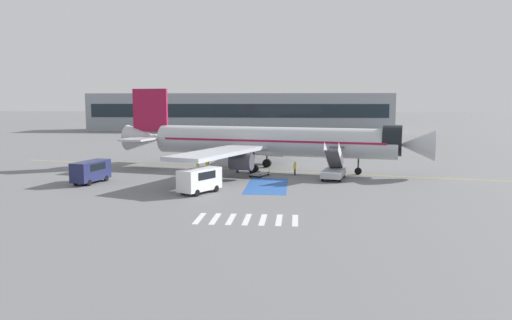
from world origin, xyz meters
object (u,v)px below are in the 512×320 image
(service_van_1, at_px, (91,170))
(ground_crew_2, at_px, (237,164))
(ground_crew_0, at_px, (198,167))
(boarding_stairs_forward, at_px, (334,170))
(terminal_building, at_px, (239,112))
(fuel_tanker, at_px, (236,143))
(baggage_cart, at_px, (259,174))
(service_van_0, at_px, (200,179))
(airliner, at_px, (267,141))
(ground_crew_3, at_px, (295,167))
(ground_crew_1, at_px, (207,164))

(service_van_1, bearing_deg, ground_crew_2, -136.76)
(ground_crew_2, bearing_deg, ground_crew_0, 47.55)
(boarding_stairs_forward, relative_size, terminal_building, 0.06)
(fuel_tanker, relative_size, ground_crew_0, 5.11)
(baggage_cart, height_order, terminal_building, terminal_building)
(fuel_tanker, bearing_deg, service_van_1, 168.12)
(service_van_1, xyz_separation_m, ground_crew_0, (10.34, 6.19, -0.39))
(ground_crew_0, bearing_deg, service_van_0, 158.97)
(airliner, distance_m, ground_crew_2, 4.89)
(baggage_cart, height_order, ground_crew_2, ground_crew_2)
(airliner, height_order, ground_crew_3, airliner)
(baggage_cart, xyz_separation_m, ground_crew_0, (-7.26, -0.14, 0.76))
(ground_crew_1, height_order, ground_crew_2, ground_crew_2)
(service_van_1, bearing_deg, ground_crew_3, -148.97)
(ground_crew_0, height_order, ground_crew_2, ground_crew_2)
(boarding_stairs_forward, xyz_separation_m, baggage_cart, (-8.47, 1.58, -0.77))
(boarding_stairs_forward, xyz_separation_m, ground_crew_3, (-4.34, 2.59, -0.10))
(boarding_stairs_forward, bearing_deg, baggage_cart, -177.88)
(airliner, bearing_deg, ground_crew_0, -46.04)
(service_van_0, relative_size, ground_crew_0, 2.75)
(ground_crew_0, bearing_deg, ground_crew_2, -92.57)
(ground_crew_0, bearing_deg, ground_crew_3, -117.59)
(service_van_0, bearing_deg, ground_crew_2, -68.14)
(service_van_1, bearing_deg, service_van_0, 171.90)
(airliner, xyz_separation_m, service_van_0, (-5.49, -15.73, -2.29))
(ground_crew_0, xyz_separation_m, ground_crew_3, (11.39, 1.15, -0.08))
(airliner, xyz_separation_m, terminal_building, (-12.96, 80.01, 1.60))
(boarding_stairs_forward, xyz_separation_m, service_van_1, (-26.07, -4.76, 0.37))
(terminal_building, bearing_deg, baggage_cart, -81.71)
(boarding_stairs_forward, height_order, service_van_0, boarding_stairs_forward)
(ground_crew_2, bearing_deg, terminal_building, -66.67)
(airliner, bearing_deg, ground_crew_3, 56.62)
(service_van_0, distance_m, ground_crew_0, 11.20)
(airliner, xyz_separation_m, boarding_stairs_forward, (7.85, -6.22, -2.66))
(boarding_stairs_forward, relative_size, ground_crew_2, 3.01)
(service_van_1, distance_m, ground_crew_2, 17.15)
(fuel_tanker, distance_m, baggage_cart, 25.92)
(airliner, relative_size, fuel_tanker, 4.40)
(airliner, xyz_separation_m, ground_crew_1, (-7.13, -2.64, -2.65))
(fuel_tanker, relative_size, ground_crew_2, 4.89)
(service_van_0, distance_m, ground_crew_1, 13.20)
(service_van_1, bearing_deg, fuel_tanker, -98.01)
(baggage_cart, xyz_separation_m, ground_crew_1, (-6.51, 2.01, 0.78))
(airliner, distance_m, service_van_0, 16.82)
(fuel_tanker, xyz_separation_m, ground_crew_3, (10.01, -24.19, -0.76))
(airliner, bearing_deg, fuel_tanker, -149.76)
(ground_crew_0, bearing_deg, boarding_stairs_forward, -128.57)
(ground_crew_1, bearing_deg, boarding_stairs_forward, 14.29)
(boarding_stairs_forward, xyz_separation_m, ground_crew_0, (-15.73, 1.44, -0.01))
(fuel_tanker, distance_m, ground_crew_3, 26.20)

